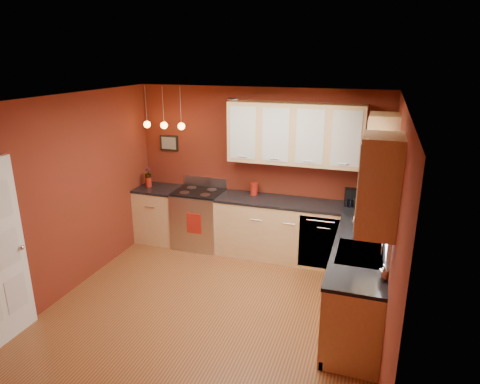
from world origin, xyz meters
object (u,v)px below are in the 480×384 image
(sink, at_px, (360,255))
(soap_pump, at_px, (384,272))
(gas_range, at_px, (199,218))
(coffee_maker, at_px, (351,198))
(red_canister, at_px, (254,189))

(sink, xyz_separation_m, soap_pump, (0.25, -0.55, 0.11))
(gas_range, bearing_deg, sink, -29.78)
(gas_range, relative_size, sink, 1.59)
(gas_range, xyz_separation_m, coffee_maker, (2.39, 0.08, 0.58))
(gas_range, distance_m, soap_pump, 3.57)
(gas_range, xyz_separation_m, sink, (2.62, -1.50, 0.43))
(gas_range, height_order, soap_pump, gas_range)
(gas_range, bearing_deg, soap_pump, -35.55)
(coffee_maker, distance_m, soap_pump, 2.19)
(soap_pump, bearing_deg, red_canister, 131.93)
(sink, xyz_separation_m, red_canister, (-1.72, 1.65, 0.12))
(coffee_maker, bearing_deg, red_canister, 171.61)
(gas_range, relative_size, soap_pump, 6.68)
(sink, relative_size, soap_pump, 4.22)
(red_canister, xyz_separation_m, coffee_maker, (1.49, -0.06, 0.02))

